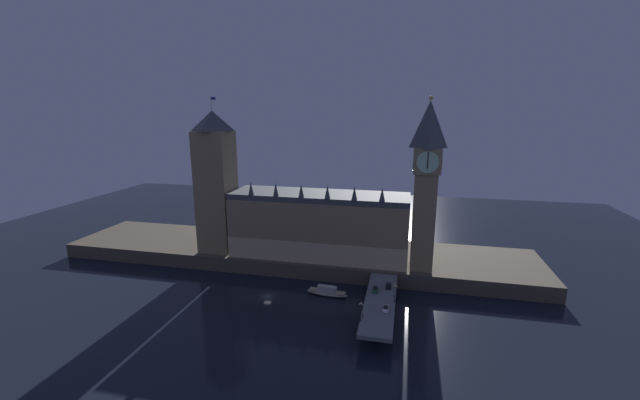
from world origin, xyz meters
The scene contains 14 objects.
ground_plane centered at (0.00, 0.00, 0.00)m, with size 400.00×400.00×0.00m, color black.
embankment centered at (0.00, 39.00, 3.24)m, with size 220.00×42.00×6.48m.
parliament_hall centered at (13.39, 32.13, 20.60)m, with size 77.70×23.62×34.06m.
clock_tower centered at (57.72, 25.87, 43.11)m, with size 10.82×10.93×69.11m.
victoria_tower centered at (-33.97, 28.91, 38.45)m, with size 15.11×15.11×69.63m.
bridge centered at (43.37, -5.00, 3.86)m, with size 10.46×46.00×5.80m.
car_northbound_lead centered at (41.07, 2.04, 6.52)m, with size 1.86×4.67×1.54m.
car_southbound_lead centered at (45.67, -11.45, 6.43)m, with size 2.11×4.09×1.35m.
car_southbound_trail centered at (45.67, 6.00, 6.53)m, with size 1.99×4.35×1.55m.
pedestrian_near_rail centered at (38.77, -17.65, 6.71)m, with size 0.38×0.38×1.72m.
pedestrian_mid_walk centered at (47.97, -1.21, 6.71)m, with size 0.38×0.38×1.73m.
street_lamp_near centered at (38.37, -19.72, 9.74)m, with size 1.34×0.60×6.30m.
street_lamp_mid centered at (48.37, -5.00, 9.91)m, with size 1.34×0.60×6.57m.
boat_upstream centered at (22.29, 5.99, 1.43)m, with size 16.71×5.25×3.91m.
Camera 1 is at (50.27, -131.15, 70.65)m, focal length 22.00 mm.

